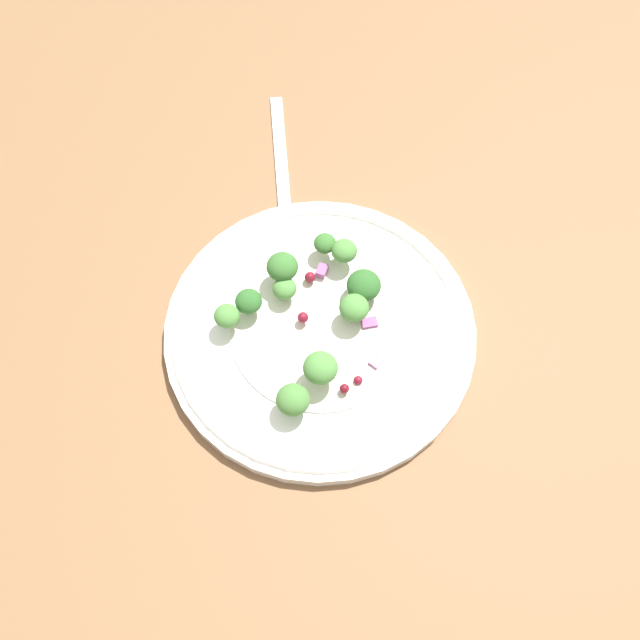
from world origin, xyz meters
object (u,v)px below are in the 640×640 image
Objects in this scene: broccoli_floret_1 at (285,289)px; fork at (282,178)px; broccoli_floret_0 at (344,251)px; broccoli_floret_2 at (325,244)px; plate at (320,330)px.

broccoli_floret_1 is 0.11× the size of fork.
broccoli_floret_0 is 1.15× the size of broccoli_floret_2.
broccoli_floret_2 is (1.76, 7.13, 2.23)cm from plate.
plate reaches higher than fork.
plate is 7.19cm from broccoli_floret_0.
broccoli_floret_1 is at bearing -97.85° from fork.
broccoli_floret_1 reaches higher than plate.
plate is at bearing -88.22° from fork.
fork is (-2.29, 10.05, -2.84)cm from broccoli_floret_2.
broccoli_floret_1 is at bearing 125.51° from plate.
fork is at bearing 91.78° from plate.
plate is 17.20cm from fork.
broccoli_floret_0 reaches higher than broccoli_floret_1.
broccoli_floret_1 is 14.14cm from fork.
plate is 4.64cm from broccoli_floret_1.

